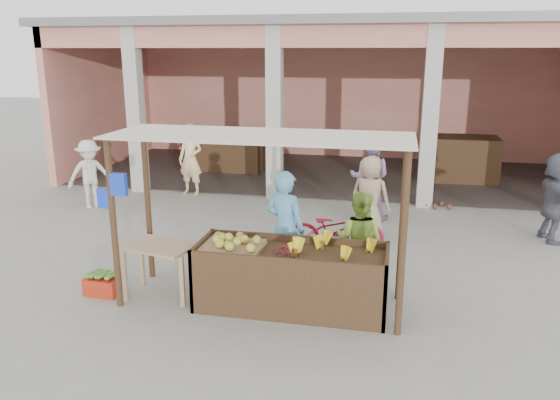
% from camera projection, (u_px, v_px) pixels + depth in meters
% --- Properties ---
extents(ground, '(60.00, 60.00, 0.00)m').
position_uv_depth(ground, '(256.00, 304.00, 7.68)').
color(ground, gray).
rests_on(ground, ground).
extents(market_building, '(14.40, 6.40, 4.20)m').
position_uv_depth(market_building, '(336.00, 78.00, 15.37)').
color(market_building, tan).
rests_on(market_building, ground).
extents(fruit_stall, '(2.60, 0.95, 0.80)m').
position_uv_depth(fruit_stall, '(291.00, 280.00, 7.48)').
color(fruit_stall, '#4A311D').
rests_on(fruit_stall, ground).
extents(stall_awning, '(4.09, 1.35, 2.39)m').
position_uv_depth(stall_awning, '(255.00, 165.00, 7.22)').
color(stall_awning, '#4A311D').
rests_on(stall_awning, ground).
extents(banana_heap, '(1.05, 0.57, 0.19)m').
position_uv_depth(banana_heap, '(330.00, 248.00, 7.29)').
color(banana_heap, yellow).
rests_on(banana_heap, fruit_stall).
extents(melon_tray, '(0.82, 0.71, 0.21)m').
position_uv_depth(melon_tray, '(232.00, 243.00, 7.48)').
color(melon_tray, '#946E4C').
rests_on(melon_tray, fruit_stall).
extents(berry_heap, '(0.44, 0.36, 0.14)m').
position_uv_depth(berry_heap, '(288.00, 249.00, 7.31)').
color(berry_heap, maroon).
rests_on(berry_heap, fruit_stall).
extents(side_table, '(1.08, 0.84, 0.78)m').
position_uv_depth(side_table, '(160.00, 254.00, 7.78)').
color(side_table, tan).
rests_on(side_table, ground).
extents(papaya_pile, '(0.71, 0.41, 0.20)m').
position_uv_depth(papaya_pile, '(159.00, 238.00, 7.72)').
color(papaya_pile, '#3E802A').
rests_on(papaya_pile, side_table).
extents(red_crate, '(0.52, 0.39, 0.26)m').
position_uv_depth(red_crate, '(104.00, 285.00, 7.97)').
color(red_crate, '#B32913').
rests_on(red_crate, ground).
extents(plantain_bundle, '(0.40, 0.28, 0.08)m').
position_uv_depth(plantain_bundle, '(103.00, 275.00, 7.93)').
color(plantain_bundle, '#5C9636').
rests_on(plantain_bundle, red_crate).
extents(produce_sacks, '(0.89, 0.66, 0.54)m').
position_uv_depth(produce_sacks, '(439.00, 197.00, 12.23)').
color(produce_sacks, maroon).
rests_on(produce_sacks, ground).
extents(vendor_blue, '(0.84, 0.73, 1.88)m').
position_uv_depth(vendor_blue, '(285.00, 225.00, 8.12)').
color(vendor_blue, '#60B1E0').
rests_on(vendor_blue, ground).
extents(vendor_green, '(0.84, 0.61, 1.56)m').
position_uv_depth(vendor_green, '(359.00, 238.00, 8.04)').
color(vendor_green, '#8DB43F').
rests_on(vendor_green, ground).
extents(motorcycle, '(0.88, 1.84, 0.92)m').
position_uv_depth(motorcycle, '(335.00, 229.00, 9.44)').
color(motorcycle, maroon).
rests_on(motorcycle, ground).
extents(shopper_a, '(1.14, 1.11, 1.66)m').
position_uv_depth(shopper_a, '(90.00, 171.00, 12.21)').
color(shopper_a, silver).
rests_on(shopper_a, ground).
extents(shopper_c, '(0.95, 0.75, 1.74)m').
position_uv_depth(shopper_c, '(370.00, 193.00, 10.23)').
color(shopper_c, '#A18366').
rests_on(shopper_c, ground).
extents(shopper_d, '(0.93, 1.71, 1.75)m').
position_uv_depth(shopper_d, '(556.00, 195.00, 10.01)').
color(shopper_d, '#535562').
rests_on(shopper_d, ground).
extents(shopper_e, '(0.76, 0.64, 1.81)m').
position_uv_depth(shopper_e, '(191.00, 158.00, 13.29)').
color(shopper_e, '#F7CD90').
rests_on(shopper_e, ground).
extents(shopper_f, '(0.97, 0.60, 1.92)m').
position_uv_depth(shopper_f, '(370.00, 174.00, 11.35)').
color(shopper_f, gray).
rests_on(shopper_f, ground).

